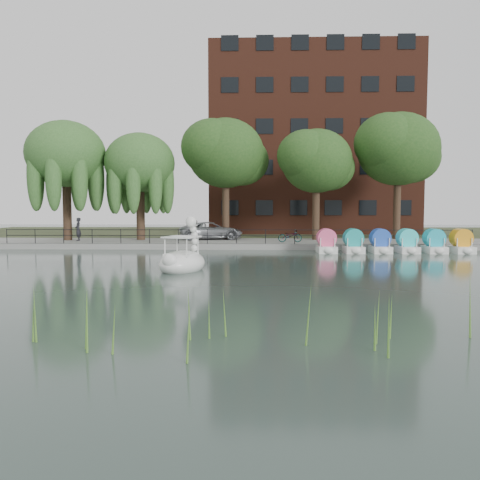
{
  "coord_description": "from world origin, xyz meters",
  "views": [
    {
      "loc": [
        1.11,
        -18.74,
        2.89
      ],
      "look_at": [
        0.5,
        4.0,
        1.3
      ],
      "focal_mm": 35.0,
      "sensor_mm": 36.0,
      "label": 1
    }
  ],
  "objects_px": {
    "minivan": "(211,229)",
    "pedestrian": "(78,228)",
    "bicycle": "(290,235)",
    "swan_boat": "(183,259)"
  },
  "relations": [
    {
      "from": "minivan",
      "to": "pedestrian",
      "type": "xyz_separation_m",
      "value": [
        -9.78,
        -1.81,
        0.21
      ]
    },
    {
      "from": "minivan",
      "to": "pedestrian",
      "type": "distance_m",
      "value": 9.95
    },
    {
      "from": "bicycle",
      "to": "pedestrian",
      "type": "bearing_deg",
      "value": 79.46
    },
    {
      "from": "swan_boat",
      "to": "pedestrian",
      "type": "bearing_deg",
      "value": 144.33
    },
    {
      "from": "bicycle",
      "to": "swan_boat",
      "type": "bearing_deg",
      "value": 147.17
    },
    {
      "from": "pedestrian",
      "to": "swan_boat",
      "type": "bearing_deg",
      "value": 27.07
    },
    {
      "from": "pedestrian",
      "to": "bicycle",
      "type": "bearing_deg",
      "value": 77.08
    },
    {
      "from": "minivan",
      "to": "swan_boat",
      "type": "xyz_separation_m",
      "value": [
        0.03,
        -14.99,
        -0.64
      ]
    },
    {
      "from": "swan_boat",
      "to": "bicycle",
      "type": "bearing_deg",
      "value": 82.05
    },
    {
      "from": "minivan",
      "to": "pedestrian",
      "type": "relative_size",
      "value": 2.85
    }
  ]
}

